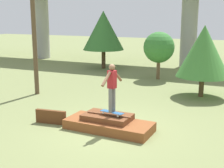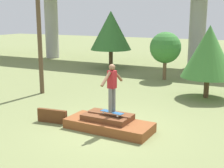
# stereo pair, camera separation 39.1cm
# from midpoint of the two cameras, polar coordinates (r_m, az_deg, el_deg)

# --- Properties ---
(ground_plane) EXTENTS (80.00, 80.00, 0.00)m
(ground_plane) POSITION_cam_midpoint_polar(r_m,az_deg,el_deg) (9.97, 0.56, -8.39)
(ground_plane) COLOR olive
(scrap_pile) EXTENTS (2.82, 1.25, 0.53)m
(scrap_pile) POSITION_cam_midpoint_polar(r_m,az_deg,el_deg) (9.92, 0.51, -7.26)
(scrap_pile) COLOR brown
(scrap_pile) RESTS_ON ground_plane
(scrap_plank_loose) EXTENTS (1.08, 0.24, 0.46)m
(scrap_plank_loose) POSITION_cam_midpoint_polar(r_m,az_deg,el_deg) (10.69, -9.85, -5.81)
(scrap_plank_loose) COLOR #5B3319
(scrap_plank_loose) RESTS_ON ground_plane
(skateboard) EXTENTS (0.81, 0.35, 0.09)m
(skateboard) POSITION_cam_midpoint_polar(r_m,az_deg,el_deg) (9.72, 1.16, -5.20)
(skateboard) COLOR #23517F
(skateboard) RESTS_ON scrap_pile
(skater) EXTENTS (0.28, 1.07, 1.50)m
(skater) POSITION_cam_midpoint_polar(r_m,az_deg,el_deg) (9.49, 1.18, -0.19)
(skater) COLOR slate
(skater) RESTS_ON skateboard
(utility_pole) EXTENTS (1.30, 0.20, 6.06)m
(utility_pole) POSITION_cam_midpoint_polar(r_m,az_deg,el_deg) (14.44, -12.46, 10.61)
(utility_pole) COLOR brown
(utility_pole) RESTS_ON ground_plane
(tree_behind_left) EXTENTS (1.73, 1.73, 2.67)m
(tree_behind_left) POSITION_cam_midpoint_polar(r_m,az_deg,el_deg) (17.63, 10.37, 6.54)
(tree_behind_left) COLOR brown
(tree_behind_left) RESTS_ON ground_plane
(tree_behind_right) EXTENTS (2.75, 2.75, 3.85)m
(tree_behind_right) POSITION_cam_midpoint_polar(r_m,az_deg,el_deg) (21.12, 0.33, 9.75)
(tree_behind_right) COLOR #4C3823
(tree_behind_right) RESTS_ON ground_plane
(tree_mid_back) EXTENTS (2.31, 2.31, 3.15)m
(tree_mid_back) POSITION_cam_midpoint_polar(r_m,az_deg,el_deg) (14.07, 18.05, 5.64)
(tree_mid_back) COLOR #4C3823
(tree_mid_back) RESTS_ON ground_plane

